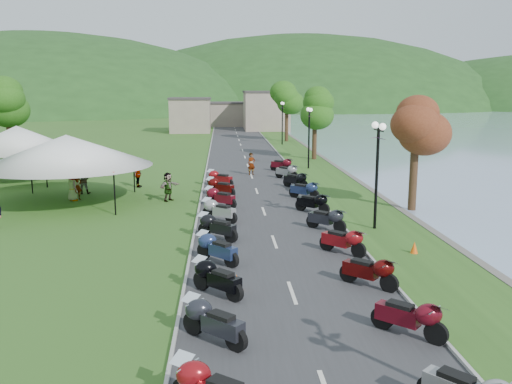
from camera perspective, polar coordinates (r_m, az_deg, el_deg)
name	(u,v)px	position (r m, az deg, el deg)	size (l,w,h in m)	color
road	(248,166)	(47.17, -0.87, 2.80)	(7.00, 120.00, 0.02)	#37373A
hills_backdrop	(227,107)	(206.77, -3.04, 8.95)	(360.00, 120.00, 76.00)	#285621
far_building	(223,114)	(91.74, -3.50, 8.23)	(18.00, 16.00, 5.00)	gray
moto_row_left	(217,263)	(19.20, -4.08, -7.50)	(2.60, 38.77, 1.10)	#331411
moto_row_right	(319,210)	(27.45, 6.67, -1.95)	(2.60, 35.86, 1.10)	#331411
vendor_tent_main	(68,169)	(33.15, -19.17, 2.27)	(6.46, 6.46, 4.00)	white
vendor_tent_side	(19,154)	(42.53, -23.71, 3.71)	(5.43, 5.43, 4.00)	white
tree_lakeside	(415,145)	(30.59, 16.40, 4.78)	(2.59, 2.59, 7.20)	#2F6E1A
pedestrian_a	(78,200)	(34.31, -18.25, -0.79)	(0.62, 0.45, 1.70)	slate
pedestrian_b	(84,194)	(36.25, -17.67, -0.16)	(0.89, 0.49, 1.82)	slate
traffic_cone_near	(236,282)	(18.20, -2.07, -9.46)	(0.34, 0.34, 0.54)	#F2590C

